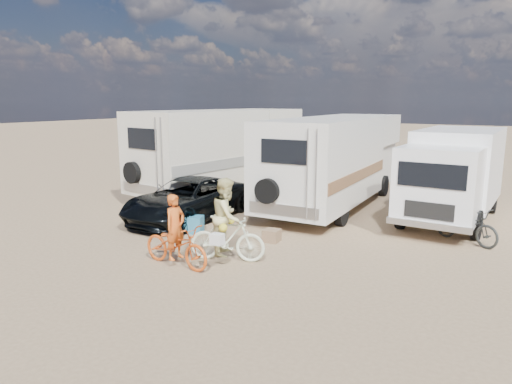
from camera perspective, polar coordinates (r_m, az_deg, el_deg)
The scene contains 12 objects.
ground at distance 11.34m, azimuth -4.82°, elevation -8.45°, with size 140.00×140.00×0.00m, color #9E805E.
rv_main at distance 17.07m, azimuth 9.71°, elevation 3.64°, with size 2.58×8.66×3.20m, color white, non-canonical shape.
rv_left at distance 19.04m, azimuth -4.50°, elevation 4.85°, with size 2.73×7.71×3.41m, color white, non-canonical shape.
box_truck at distance 15.97m, azimuth 22.99°, elevation 1.79°, with size 2.31×6.13×2.87m, color white, non-canonical shape.
dark_suv at distance 15.14m, azimuth -8.36°, elevation -0.88°, with size 2.20×4.78×1.33m, color black.
bike_man at distance 10.98m, azimuth -9.80°, elevation -6.45°, with size 0.67×1.92×1.01m, color #C34914.
bike_woman at distance 11.17m, azimuth -3.57°, elevation -5.73°, with size 0.52×1.85×1.11m, color beige.
rider_man at distance 10.91m, azimuth -9.84°, elevation -5.15°, with size 0.56×0.37×1.53m, color #CF561A.
rider_woman at distance 11.07m, azimuth -3.59°, elevation -3.90°, with size 0.90×0.70×1.85m, color beige.
bike_parked at distance 13.80m, azimuth 24.42°, elevation -3.68°, with size 0.66×1.90×1.00m, color black.
cooler at distance 13.69m, azimuth -7.86°, elevation -3.96°, with size 0.62×0.45×0.49m, color teal.
crate at distance 12.75m, azimuth 1.94°, elevation -5.36°, with size 0.42×0.42×0.34m, color #7E6045.
Camera 1 is at (6.23, -8.67, 3.81)m, focal length 32.58 mm.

